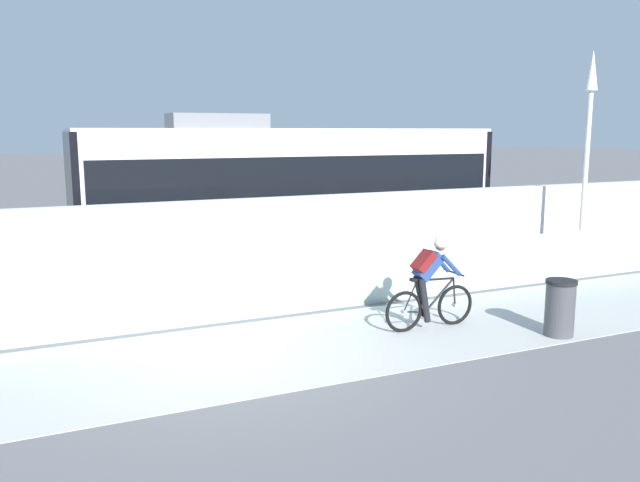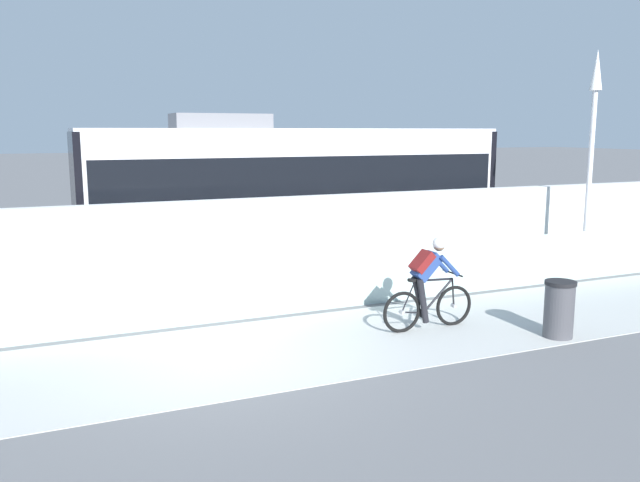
# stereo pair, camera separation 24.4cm
# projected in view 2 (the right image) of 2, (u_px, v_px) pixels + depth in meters

# --- Properties ---
(ground_plane) EXTENTS (200.00, 200.00, 0.00)m
(ground_plane) POSITION_uv_depth(u_px,v_px,m) (223.00, 358.00, 9.79)
(ground_plane) COLOR slate
(bike_path_deck) EXTENTS (32.00, 3.20, 0.01)m
(bike_path_deck) POSITION_uv_depth(u_px,v_px,m) (223.00, 357.00, 9.79)
(bike_path_deck) COLOR beige
(bike_path_deck) RESTS_ON ground
(glass_parapet) EXTENTS (32.00, 0.05, 1.13)m
(glass_parapet) POSITION_uv_depth(u_px,v_px,m) (195.00, 294.00, 11.37)
(glass_parapet) COLOR #ADC6C1
(glass_parapet) RESTS_ON ground
(concrete_barrier_wall) EXTENTS (32.00, 0.36, 2.01)m
(concrete_barrier_wall) POSITION_uv_depth(u_px,v_px,m) (174.00, 252.00, 12.93)
(concrete_barrier_wall) COLOR white
(concrete_barrier_wall) RESTS_ON ground
(tram_rail_near) EXTENTS (32.00, 0.08, 0.01)m
(tram_rail_near) POSITION_uv_depth(u_px,v_px,m) (156.00, 276.00, 15.34)
(tram_rail_near) COLOR #595654
(tram_rail_near) RESTS_ON ground
(tram_rail_far) EXTENTS (32.00, 0.08, 0.01)m
(tram_rail_far) POSITION_uv_depth(u_px,v_px,m) (146.00, 264.00, 16.64)
(tram_rail_far) COLOR #595654
(tram_rail_far) RESTS_ON ground
(tram) EXTENTS (11.06, 2.54, 3.81)m
(tram) POSITION_uv_depth(u_px,v_px,m) (295.00, 188.00, 17.17)
(tram) COLOR silver
(tram) RESTS_ON ground
(cyclist_on_bike) EXTENTS (1.77, 0.58, 1.61)m
(cyclist_on_bike) POSITION_uv_depth(u_px,v_px,m) (429.00, 284.00, 11.08)
(cyclist_on_bike) COLOR black
(cyclist_on_bike) RESTS_ON ground
(lamp_post_antenna) EXTENTS (0.28, 0.28, 5.20)m
(lamp_post_antenna) POSITION_uv_depth(u_px,v_px,m) (592.00, 135.00, 14.84)
(lamp_post_antenna) COLOR gray
(lamp_post_antenna) RESTS_ON ground
(trash_bin) EXTENTS (0.51, 0.51, 0.96)m
(trash_bin) POSITION_uv_depth(u_px,v_px,m) (559.00, 309.00, 10.68)
(trash_bin) COLOR #47474C
(trash_bin) RESTS_ON ground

